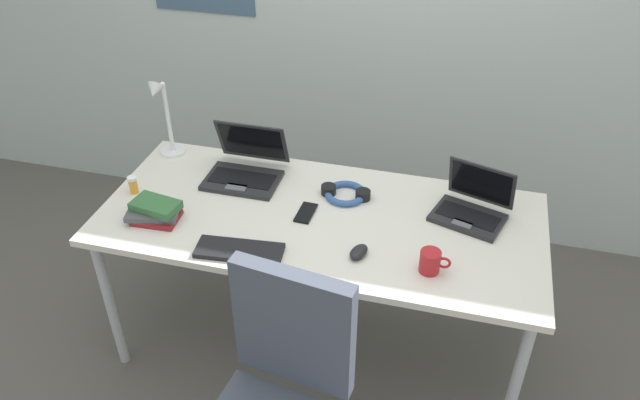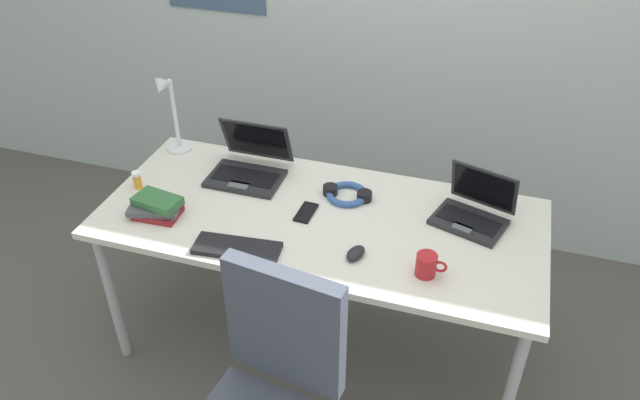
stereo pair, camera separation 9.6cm
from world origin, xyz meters
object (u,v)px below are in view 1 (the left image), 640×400
object	(u,v)px
external_keyboard	(239,251)
book_stack	(155,211)
pill_bottle	(133,185)
headphones	(346,193)
coffee_mug	(431,262)
laptop_far_corner	(245,168)
desk_lamp	(164,119)
cell_phone	(306,213)
laptop_by_keyboard	(472,207)
computer_mouse	(359,252)

from	to	relation	value
external_keyboard	book_stack	world-z (taller)	book_stack
book_stack	pill_bottle	bearing A→B (deg)	140.30
pill_bottle	book_stack	bearing A→B (deg)	-39.70
headphones	coffee_mug	bearing A→B (deg)	-43.89
pill_bottle	headphones	bearing A→B (deg)	12.95
laptop_far_corner	desk_lamp	bearing A→B (deg)	169.18
cell_phone	coffee_mug	bearing A→B (deg)	-19.86
laptop_by_keyboard	headphones	bearing A→B (deg)	179.57
laptop_by_keyboard	headphones	size ratio (longest dim) A/B	1.57
desk_lamp	book_stack	size ratio (longest dim) A/B	1.79
pill_bottle	laptop_by_keyboard	bearing A→B (deg)	8.06
laptop_far_corner	external_keyboard	distance (m)	0.52
laptop_by_keyboard	computer_mouse	xyz separation A→B (m)	(-0.39, -0.36, -0.03)
laptop_far_corner	laptop_by_keyboard	bearing A→B (deg)	-2.21
desk_lamp	laptop_by_keyboard	distance (m)	1.41
desk_lamp	pill_bottle	xyz separation A→B (m)	(-0.01, -0.32, -0.16)
laptop_far_corner	headphones	distance (m)	0.47
external_keyboard	laptop_by_keyboard	bearing A→B (deg)	23.45
laptop_by_keyboard	computer_mouse	bearing A→B (deg)	-137.15
headphones	coffee_mug	distance (m)	0.56
laptop_far_corner	coffee_mug	size ratio (longest dim) A/B	2.86
laptop_far_corner	cell_phone	bearing A→B (deg)	-31.20
laptop_by_keyboard	external_keyboard	world-z (taller)	laptop_by_keyboard
cell_phone	desk_lamp	bearing A→B (deg)	161.71
pill_bottle	desk_lamp	bearing A→B (deg)	87.42
external_keyboard	pill_bottle	world-z (taller)	pill_bottle
desk_lamp	headphones	world-z (taller)	desk_lamp
cell_phone	headphones	bearing A→B (deg)	54.83
laptop_far_corner	external_keyboard	size ratio (longest dim) A/B	0.98
desk_lamp	external_keyboard	world-z (taller)	desk_lamp
cell_phone	pill_bottle	distance (m)	0.76
desk_lamp	coffee_mug	bearing A→B (deg)	-21.37
external_keyboard	pill_bottle	distance (m)	0.64
laptop_far_corner	cell_phone	xyz separation A→B (m)	(0.33, -0.20, -0.04)
desk_lamp	external_keyboard	bearing A→B (deg)	-45.55
computer_mouse	pill_bottle	distance (m)	1.03
desk_lamp	laptop_by_keyboard	size ratio (longest dim) A/B	1.20
computer_mouse	headphones	size ratio (longest dim) A/B	0.45
computer_mouse	headphones	bearing A→B (deg)	127.59
laptop_far_corner	coffee_mug	bearing A→B (deg)	-25.89
external_keyboard	pill_bottle	bearing A→B (deg)	150.14
external_keyboard	computer_mouse	bearing A→B (deg)	7.01
external_keyboard	cell_phone	distance (m)	0.34
cell_phone	headphones	distance (m)	0.21
computer_mouse	book_stack	bearing A→B (deg)	-163.47
headphones	pill_bottle	xyz separation A→B (m)	(-0.88, -0.20, 0.03)
desk_lamp	external_keyboard	xyz separation A→B (m)	(0.57, -0.58, -0.19)
laptop_far_corner	coffee_mug	world-z (taller)	laptop_far_corner
pill_bottle	coffee_mug	size ratio (longest dim) A/B	0.70
laptop_far_corner	laptop_by_keyboard	xyz separation A→B (m)	(0.99, -0.04, -0.00)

